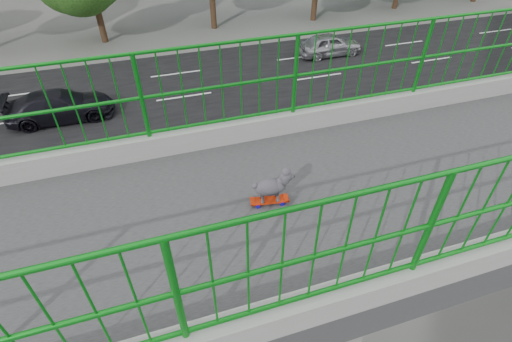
{
  "coord_description": "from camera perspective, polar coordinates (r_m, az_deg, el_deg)",
  "views": [
    {
      "loc": [
        2.93,
        -1.93,
        10.09
      ],
      "look_at": [
        -0.7,
        -0.77,
        6.95
      ],
      "focal_mm": 26.73,
      "sensor_mm": 36.0,
      "label": 1
    }
  ],
  "objects": [
    {
      "name": "road",
      "position": [
        18.94,
        -9.19,
        6.79
      ],
      "size": [
        18.0,
        90.0,
        0.02
      ],
      "primitive_type": "cube",
      "color": "black",
      "rests_on": "ground"
    },
    {
      "name": "footbridge",
      "position": [
        6.0,
        9.45,
        -15.59
      ],
      "size": [
        3.0,
        24.0,
        7.0
      ],
      "color": "#2D2D2F",
      "rests_on": "ground"
    },
    {
      "name": "railing",
      "position": [
        4.53,
        12.08,
        -0.9
      ],
      "size": [
        3.0,
        24.0,
        1.42
      ],
      "color": "gray",
      "rests_on": "footbridge"
    },
    {
      "name": "skateboard",
      "position": [
        4.39,
        2.01,
        -4.41
      ],
      "size": [
        0.2,
        0.46,
        0.06
      ],
      "rotation": [
        0.0,
        0.0,
        -0.16
      ],
      "color": "red",
      "rests_on": "footbridge"
    },
    {
      "name": "poodle",
      "position": [
        4.24,
        2.42,
        -2.15
      ],
      "size": [
        0.24,
        0.48,
        0.4
      ],
      "rotation": [
        0.0,
        0.0,
        -0.16
      ],
      "color": "#2A272C",
      "rests_on": "skateboard"
    },
    {
      "name": "car_1",
      "position": [
        21.8,
        31.0,
        8.33
      ],
      "size": [
        1.63,
        4.68,
        1.54
      ],
      "primitive_type": "imported",
      "color": "silver",
      "rests_on": "ground"
    },
    {
      "name": "car_3",
      "position": [
        21.17,
        -27.29,
        8.66
      ],
      "size": [
        2.02,
        4.98,
        1.44
      ],
      "primitive_type": "imported",
      "rotation": [
        0.0,
        0.0,
        3.14
      ],
      "color": "black",
      "rests_on": "ground"
    },
    {
      "name": "car_4",
      "position": [
        26.52,
        10.95,
        18.09
      ],
      "size": [
        1.68,
        4.17,
        1.42
      ],
      "primitive_type": "imported",
      "rotation": [
        0.0,
        0.0,
        3.14
      ],
      "color": "#9D9CA2",
      "rests_on": "ground"
    },
    {
      "name": "car_5",
      "position": [
        13.06,
        -6.25,
        -7.09
      ],
      "size": [
        1.38,
        3.95,
        1.3
      ],
      "primitive_type": "imported",
      "color": "black",
      "rests_on": "ground"
    },
    {
      "name": "car_6",
      "position": [
        19.25,
        22.91,
        7.14
      ],
      "size": [
        2.47,
        5.37,
        1.49
      ],
      "primitive_type": "imported",
      "color": "#9D9CA2",
      "rests_on": "ground"
    }
  ]
}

